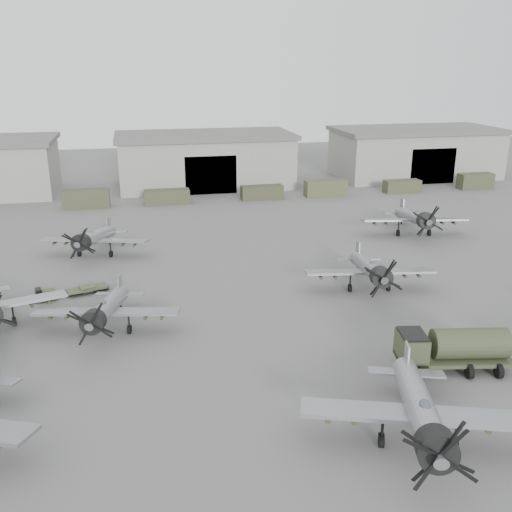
{
  "coord_description": "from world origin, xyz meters",
  "views": [
    {
      "loc": [
        -11.69,
        -32.85,
        19.9
      ],
      "look_at": [
        -1.01,
        16.84,
        2.5
      ],
      "focal_mm": 40.0,
      "sensor_mm": 36.0,
      "label": 1
    }
  ],
  "objects_px": {
    "aircraft_near_1": "(422,413)",
    "aircraft_far_1": "(415,218)",
    "fuel_tanker": "(453,347)",
    "aircraft_far_0": "(93,238)",
    "aircraft_mid_2": "(371,269)",
    "tug_trailer": "(62,293)",
    "aircraft_mid_1": "(105,310)"
  },
  "relations": [
    {
      "from": "aircraft_mid_2",
      "to": "aircraft_far_1",
      "type": "distance_m",
      "value": 19.44
    },
    {
      "from": "aircraft_mid_2",
      "to": "fuel_tanker",
      "type": "relative_size",
      "value": 1.49
    },
    {
      "from": "aircraft_near_1",
      "to": "fuel_tanker",
      "type": "bearing_deg",
      "value": 68.58
    },
    {
      "from": "aircraft_mid_1",
      "to": "aircraft_far_1",
      "type": "relative_size",
      "value": 0.89
    },
    {
      "from": "aircraft_mid_2",
      "to": "aircraft_far_0",
      "type": "xyz_separation_m",
      "value": [
        -25.0,
        15.33,
        -0.05
      ]
    },
    {
      "from": "aircraft_far_0",
      "to": "tug_trailer",
      "type": "relative_size",
      "value": 1.84
    },
    {
      "from": "aircraft_far_0",
      "to": "aircraft_near_1",
      "type": "bearing_deg",
      "value": -46.93
    },
    {
      "from": "aircraft_mid_1",
      "to": "aircraft_mid_2",
      "type": "bearing_deg",
      "value": 21.07
    },
    {
      "from": "aircraft_far_0",
      "to": "fuel_tanker",
      "type": "distance_m",
      "value": 38.61
    },
    {
      "from": "tug_trailer",
      "to": "aircraft_mid_1",
      "type": "bearing_deg",
      "value": -79.73
    },
    {
      "from": "fuel_tanker",
      "to": "aircraft_far_0",
      "type": "bearing_deg",
      "value": 140.5
    },
    {
      "from": "aircraft_mid_1",
      "to": "aircraft_far_0",
      "type": "bearing_deg",
      "value": 107.45
    },
    {
      "from": "tug_trailer",
      "to": "aircraft_far_1",
      "type": "bearing_deg",
      "value": -1.29
    },
    {
      "from": "aircraft_far_1",
      "to": "aircraft_far_0",
      "type": "bearing_deg",
      "value": -170.32
    },
    {
      "from": "fuel_tanker",
      "to": "tug_trailer",
      "type": "xyz_separation_m",
      "value": [
        -27.23,
        18.51,
        -1.22
      ]
    },
    {
      "from": "aircraft_mid_1",
      "to": "aircraft_far_0",
      "type": "height_order",
      "value": "aircraft_far_0"
    },
    {
      "from": "aircraft_mid_2",
      "to": "aircraft_near_1",
      "type": "bearing_deg",
      "value": -96.96
    },
    {
      "from": "aircraft_mid_2",
      "to": "aircraft_far_1",
      "type": "xyz_separation_m",
      "value": [
        12.1,
        15.22,
        0.14
      ]
    },
    {
      "from": "aircraft_mid_2",
      "to": "tug_trailer",
      "type": "xyz_separation_m",
      "value": [
        -27.26,
        4.4,
        -1.67
      ]
    },
    {
      "from": "aircraft_far_1",
      "to": "tug_trailer",
      "type": "height_order",
      "value": "aircraft_far_1"
    },
    {
      "from": "tug_trailer",
      "to": "aircraft_near_1",
      "type": "bearing_deg",
      "value": -67.72
    },
    {
      "from": "aircraft_mid_2",
      "to": "aircraft_far_0",
      "type": "relative_size",
      "value": 1.03
    },
    {
      "from": "aircraft_mid_2",
      "to": "fuel_tanker",
      "type": "bearing_deg",
      "value": -80.84
    },
    {
      "from": "aircraft_far_1",
      "to": "fuel_tanker",
      "type": "distance_m",
      "value": 31.75
    },
    {
      "from": "aircraft_far_1",
      "to": "fuel_tanker",
      "type": "xyz_separation_m",
      "value": [
        -12.13,
        -29.33,
        -0.59
      ]
    },
    {
      "from": "aircraft_mid_1",
      "to": "aircraft_far_1",
      "type": "bearing_deg",
      "value": 40.15
    },
    {
      "from": "aircraft_near_1",
      "to": "aircraft_far_1",
      "type": "bearing_deg",
      "value": 82.03
    },
    {
      "from": "aircraft_far_1",
      "to": "aircraft_mid_2",
      "type": "bearing_deg",
      "value": -118.63
    },
    {
      "from": "aircraft_far_0",
      "to": "aircraft_mid_1",
      "type": "bearing_deg",
      "value": -68.19
    },
    {
      "from": "aircraft_mid_1",
      "to": "fuel_tanker",
      "type": "bearing_deg",
      "value": -12.34
    },
    {
      "from": "aircraft_near_1",
      "to": "tug_trailer",
      "type": "bearing_deg",
      "value": 147.52
    },
    {
      "from": "aircraft_near_1",
      "to": "aircraft_mid_1",
      "type": "relative_size",
      "value": 1.14
    }
  ]
}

